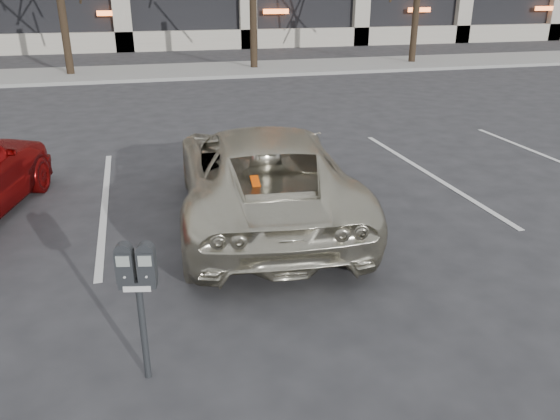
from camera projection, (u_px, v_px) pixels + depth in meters
The scene contains 5 objects.
ground at pixel (216, 257), 6.79m from camera, with size 140.00×140.00×0.00m, color #28282B.
sidewalk at pixel (153, 72), 21.07m from camera, with size 80.00×4.00×0.12m, color gray.
stall_lines at pixel (105, 202), 8.51m from camera, with size 16.90×5.20×0.00m.
parking_meter at pixel (138, 279), 4.35m from camera, with size 0.34×0.19×1.25m.
suv_silver at pixel (262, 173), 7.72m from camera, with size 2.74×5.07×1.36m.
Camera 1 is at (-0.79, -6.06, 3.12)m, focal length 35.00 mm.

